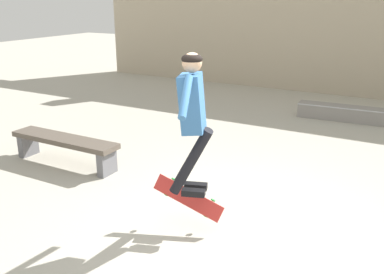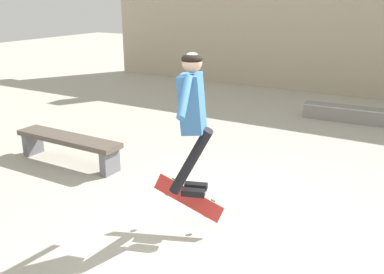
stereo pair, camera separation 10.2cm
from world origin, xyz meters
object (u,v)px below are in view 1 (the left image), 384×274
object	(u,v)px
skate_ledge	(342,113)
skater	(192,112)
park_bench	(64,144)
skateboard_flipping	(188,198)

from	to	relation	value
skate_ledge	skater	xyz separation A→B (m)	(-0.64, -5.57, 1.26)
park_bench	skateboard_flipping	bearing A→B (deg)	-15.77
skate_ledge	skateboard_flipping	distance (m)	5.59
skater	skateboard_flipping	xyz separation A→B (m)	(-0.07, 0.03, -1.04)
park_bench	skate_ledge	world-z (taller)	park_bench
park_bench	skater	world-z (taller)	skater
park_bench	skater	bearing A→B (deg)	-16.02
park_bench	skater	xyz separation A→B (m)	(2.75, -0.79, 1.08)
skateboard_flipping	skate_ledge	bearing A→B (deg)	76.09
park_bench	skate_ledge	xyz separation A→B (m)	(3.39, 4.78, -0.18)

